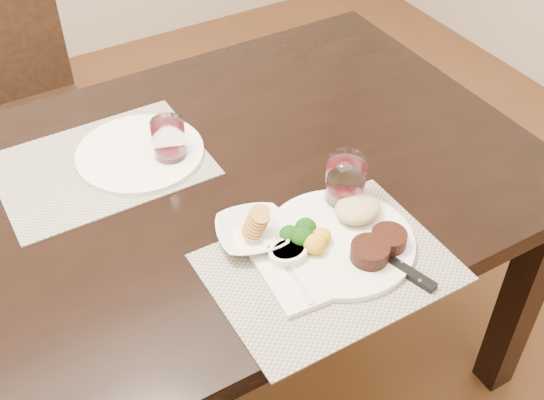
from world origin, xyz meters
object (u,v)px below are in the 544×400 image
chair_far (17,100)px  cracker_bowl (252,233)px  steak_knife (400,264)px  wine_glass_near (345,184)px  dinner_plate (346,237)px  far_plate (140,153)px

chair_far → cracker_bowl: bearing=-78.5°
steak_knife → wine_glass_near: 0.21m
dinner_plate → wine_glass_near: size_ratio=2.63×
cracker_bowl → wine_glass_near: 0.23m
chair_far → far_plate: bearing=-79.7°
chair_far → steak_knife: bearing=-71.8°
steak_knife → cracker_bowl: size_ratio=1.48×
wine_glass_near → dinner_plate: bearing=-122.8°
steak_knife → wine_glass_near: bearing=70.8°
cracker_bowl → far_plate: size_ratio=0.60×
dinner_plate → far_plate: dinner_plate is taller
chair_far → dinner_plate: 1.35m
chair_far → dinner_plate: size_ratio=2.96×
chair_far → wine_glass_near: chair_far is taller
dinner_plate → steak_knife: (0.05, -0.11, -0.01)m
far_plate → cracker_bowl: bearing=-76.2°
chair_far → cracker_bowl: size_ratio=5.10×
wine_glass_near → chair_far: bearing=111.6°
far_plate → wine_glass_near: bearing=-49.7°
cracker_bowl → wine_glass_near: size_ratio=1.53×
cracker_bowl → wine_glass_near: bearing=0.0°
dinner_plate → chair_far: bearing=85.3°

